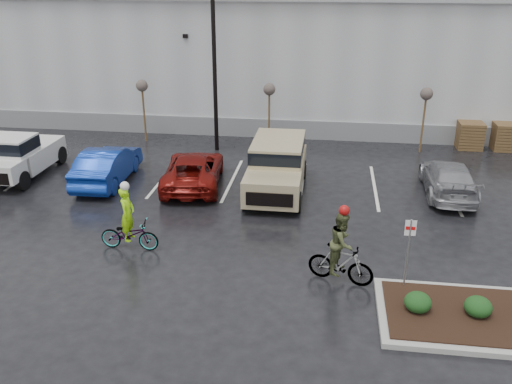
# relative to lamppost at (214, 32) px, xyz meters

# --- Properties ---
(ground) EXTENTS (120.00, 120.00, 0.00)m
(ground) POSITION_rel_lamppost_xyz_m (4.00, -12.00, -5.69)
(ground) COLOR black
(ground) RESTS_ON ground
(warehouse) EXTENTS (60.50, 15.50, 7.20)m
(warehouse) POSITION_rel_lamppost_xyz_m (4.00, 9.99, -2.04)
(warehouse) COLOR #A9ACAE
(warehouse) RESTS_ON ground
(wooded_ridge) EXTENTS (80.00, 25.00, 6.00)m
(wooded_ridge) POSITION_rel_lamppost_xyz_m (4.00, 33.00, -2.69)
(wooded_ridge) COLOR #213917
(wooded_ridge) RESTS_ON ground
(lamppost) EXTENTS (0.50, 1.00, 9.22)m
(lamppost) POSITION_rel_lamppost_xyz_m (0.00, 0.00, 0.00)
(lamppost) COLOR black
(lamppost) RESTS_ON ground
(sapling_west) EXTENTS (0.60, 0.60, 3.20)m
(sapling_west) POSITION_rel_lamppost_xyz_m (-4.00, 1.00, -2.96)
(sapling_west) COLOR #49381D
(sapling_west) RESTS_ON ground
(sapling_mid) EXTENTS (0.60, 0.60, 3.20)m
(sapling_mid) POSITION_rel_lamppost_xyz_m (2.50, 1.00, -2.96)
(sapling_mid) COLOR #49381D
(sapling_mid) RESTS_ON ground
(sapling_east) EXTENTS (0.60, 0.60, 3.20)m
(sapling_east) POSITION_rel_lamppost_xyz_m (10.00, 1.00, -2.96)
(sapling_east) COLOR #49381D
(sapling_east) RESTS_ON ground
(pallet_stack_a) EXTENTS (1.20, 1.20, 1.35)m
(pallet_stack_a) POSITION_rel_lamppost_xyz_m (12.50, 2.00, -5.01)
(pallet_stack_a) COLOR #49381D
(pallet_stack_a) RESTS_ON ground
(pallet_stack_b) EXTENTS (1.20, 1.20, 1.35)m
(pallet_stack_b) POSITION_rel_lamppost_xyz_m (14.20, 2.00, -5.01)
(pallet_stack_b) COLOR #49381D
(pallet_stack_b) RESTS_ON ground
(shrub_a) EXTENTS (0.70, 0.70, 0.52)m
(shrub_a) POSITION_rel_lamppost_xyz_m (8.00, -13.00, -5.27)
(shrub_a) COLOR #133615
(shrub_a) RESTS_ON curb_island
(shrub_b) EXTENTS (0.70, 0.70, 0.52)m
(shrub_b) POSITION_rel_lamppost_xyz_m (9.50, -13.00, -5.27)
(shrub_b) COLOR #133615
(shrub_b) RESTS_ON curb_island
(fire_lane_sign) EXTENTS (0.30, 0.05, 2.20)m
(fire_lane_sign) POSITION_rel_lamppost_xyz_m (7.80, -11.80, -4.28)
(fire_lane_sign) COLOR gray
(fire_lane_sign) RESTS_ON ground
(pickup_white) EXTENTS (2.10, 5.20, 1.96)m
(pickup_white) POSITION_rel_lamppost_xyz_m (-7.68, -4.46, -4.71)
(pickup_white) COLOR silver
(pickup_white) RESTS_ON ground
(car_blue) EXTENTS (1.77, 4.67, 1.52)m
(car_blue) POSITION_rel_lamppost_xyz_m (-3.66, -4.92, -4.92)
(car_blue) COLOR navy
(car_blue) RESTS_ON ground
(car_red) EXTENTS (2.81, 5.09, 1.35)m
(car_red) POSITION_rel_lamppost_xyz_m (0.01, -4.79, -5.01)
(car_red) COLOR #6B0D09
(car_red) RESTS_ON ground
(suv_tan) EXTENTS (2.20, 5.10, 2.06)m
(suv_tan) POSITION_rel_lamppost_xyz_m (3.51, -5.12, -4.66)
(suv_tan) COLOR tan
(suv_tan) RESTS_ON ground
(car_far_silver) EXTENTS (1.99, 4.65, 1.34)m
(car_far_silver) POSITION_rel_lamppost_xyz_m (10.32, -4.33, -5.02)
(car_far_silver) COLOR #97979E
(car_far_silver) RESTS_ON ground
(cyclist_hivis) EXTENTS (1.93, 0.71, 2.33)m
(cyclist_hivis) POSITION_rel_lamppost_xyz_m (-0.68, -10.50, -4.97)
(cyclist_hivis) COLOR #3F3F44
(cyclist_hivis) RESTS_ON ground
(cyclist_olive) EXTENTS (1.94, 1.06, 2.41)m
(cyclist_olive) POSITION_rel_lamppost_xyz_m (6.02, -11.59, -4.81)
(cyclist_olive) COLOR #3F3F44
(cyclist_olive) RESTS_ON ground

